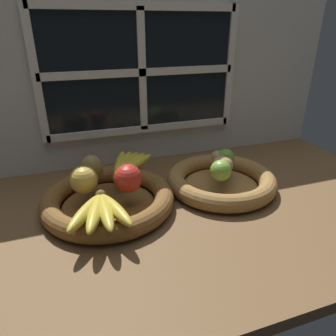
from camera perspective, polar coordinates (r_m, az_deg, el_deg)
name	(u,v)px	position (r cm, az deg, el deg)	size (l,w,h in cm)	color
ground_plane	(170,201)	(90.12, 0.41, -6.08)	(140.00, 90.00, 3.00)	brown
back_wall	(141,81)	(107.05, -5.07, 15.71)	(140.00, 4.60, 55.00)	silver
fruit_bowl_left	(108,200)	(84.64, -10.94, -5.75)	(35.28, 35.28, 5.17)	brown
fruit_bowl_right	(221,181)	(94.16, 9.78, -2.30)	(32.49, 32.49, 5.17)	olive
apple_red_right	(128,178)	(80.53, -7.40, -1.89)	(7.43, 7.43, 7.43)	red
apple_golden_left	(84,180)	(82.19, -15.31, -2.11)	(7.27, 7.27, 7.27)	gold
pear_brown	(92,168)	(87.40, -13.89, -0.08)	(5.88, 6.16, 7.77)	olive
banana_bunch_front	(100,211)	(72.24, -12.36, -7.73)	(15.57, 17.07, 3.03)	gold
banana_bunch_back	(127,165)	(93.92, -7.54, 0.60)	(16.05, 19.73, 2.77)	yellow
potato_back	(221,158)	(96.92, 9.80, 1.75)	(8.23, 4.62, 4.36)	tan
potato_large	(222,165)	(91.89, 10.02, 0.62)	(6.22, 5.12, 5.00)	tan
lime_near	(221,171)	(87.00, 9.72, -0.46)	(5.96, 5.96, 5.96)	#7AAD3D
lime_far	(225,157)	(96.79, 10.57, 1.97)	(5.35, 5.35, 5.35)	#6B9E33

